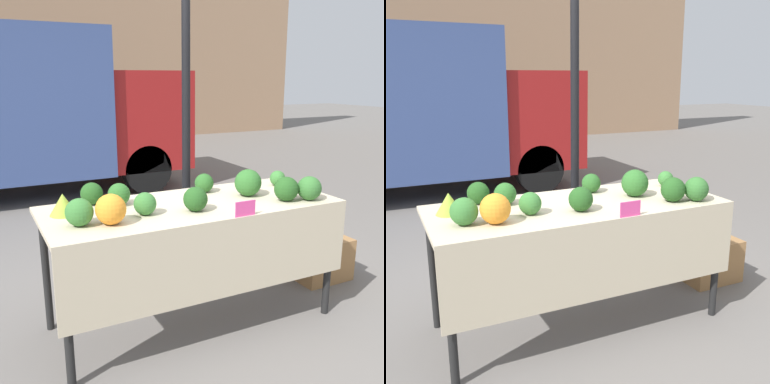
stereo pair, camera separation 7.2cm
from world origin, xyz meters
The scene contains 19 objects.
ground_plane centered at (0.00, 0.00, 0.00)m, with size 40.00×40.00×0.00m, color slate.
building_facade centered at (0.00, 9.64, 3.23)m, with size 16.00×0.60×6.46m.
tent_pole centered at (0.36, 0.82, 1.29)m, with size 0.07×0.07×2.59m.
parked_truck centered at (-0.71, 4.30, 1.24)m, with size 4.61×1.93×2.31m.
market_table centered at (0.00, -0.07, 0.75)m, with size 1.94×0.79×0.86m.
orange_cauliflower centered at (-0.60, -0.18, 0.94)m, with size 0.18×0.18×0.18m.
romanesco_head centered at (-0.81, 0.13, 0.92)m, with size 0.17×0.17×0.13m.
broccoli_head_0 centered at (0.60, -0.22, 0.94)m, with size 0.17×0.17×0.17m.
broccoli_head_1 centered at (0.44, 0.01, 0.95)m, with size 0.19×0.19×0.19m.
broccoli_head_2 centered at (0.75, -0.27, 0.94)m, with size 0.16×0.16×0.16m.
broccoli_head_3 centered at (-0.44, 0.18, 0.93)m, with size 0.15×0.15×0.15m.
broccoli_head_4 centered at (-0.59, 0.28, 0.93)m, with size 0.15×0.15×0.15m.
broccoli_head_5 centered at (-0.05, -0.16, 0.93)m, with size 0.15×0.15×0.15m.
broccoli_head_6 centered at (-0.77, -0.12, 0.94)m, with size 0.16×0.16×0.16m.
broccoli_head_7 centered at (-0.36, -0.09, 0.93)m, with size 0.14×0.14×0.14m.
broccoli_head_8 centered at (0.21, 0.23, 0.93)m, with size 0.14×0.14×0.14m.
broccoli_head_9 centered at (0.81, 0.16, 0.92)m, with size 0.12×0.12×0.12m.
price_sign centered at (0.16, -0.38, 0.90)m, with size 0.14×0.01×0.09m.
produce_crate centered at (1.29, 0.13, 0.18)m, with size 0.46×0.33×0.36m.
Camera 1 is at (-1.27, -2.54, 1.67)m, focal length 42.00 mm.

